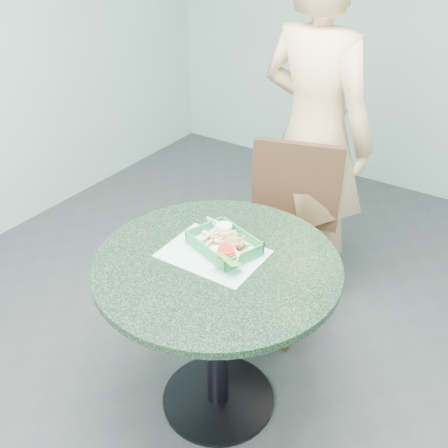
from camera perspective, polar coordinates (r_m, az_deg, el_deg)
The scene contains 10 objects.
floor at distance 2.50m, azimuth -0.63°, elevation -18.51°, with size 4.00×5.00×0.02m, color #303335.
cafe_table at distance 2.09m, azimuth -0.72°, elevation -8.29°, with size 0.94×0.94×0.75m.
dining_chair at distance 2.66m, azimuth 6.51°, elevation 0.07°, with size 0.45×0.45×0.93m.
diner_person at distance 2.67m, azimuth 10.12°, elevation 13.06°, with size 0.79×0.52×2.17m, color #E2B079.
placemat at distance 2.02m, azimuth -1.17°, elevation -3.71°, with size 0.38×0.28×0.00m, color #ABC8C4.
food_basket at distance 2.04m, azimuth 0.00°, elevation -2.82°, with size 0.26×0.19×0.05m.
crab_sandwich at distance 1.99m, azimuth 1.43°, elevation -2.54°, with size 0.11×0.11×0.07m.
fries_pile at distance 2.05m, azimuth -0.92°, elevation -1.86°, with size 0.11×0.12×0.04m, color #CFBB8B, non-canonical shape.
sauce_ramekin at distance 2.07m, azimuth -0.63°, elevation -0.96°, with size 0.06×0.06×0.04m.
garnish_cup at distance 1.94m, azimuth 1.21°, elevation -3.85°, with size 0.11×0.11×0.05m.
Camera 1 is at (0.90, -1.32, 1.92)m, focal length 42.00 mm.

